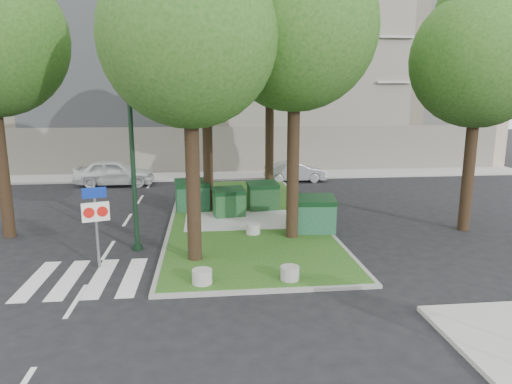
{
  "coord_description": "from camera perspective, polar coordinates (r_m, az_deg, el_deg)",
  "views": [
    {
      "loc": [
        -1.08,
        -11.4,
        5.14
      ],
      "look_at": [
        0.58,
        3.66,
        2.0
      ],
      "focal_mm": 32.0,
      "sensor_mm": 36.0,
      "label": 1
    }
  ],
  "objects": [
    {
      "name": "median_island",
      "position": [
        20.12,
        -1.58,
        -2.92
      ],
      "size": [
        6.0,
        16.0,
        0.12
      ],
      "primitive_type": "cube",
      "color": "#1C4413",
      "rests_on": "ground"
    },
    {
      "name": "dumpster_a",
      "position": [
        20.89,
        -7.96,
        -0.4
      ],
      "size": [
        1.65,
        1.26,
        1.41
      ],
      "rotation": [
        0.0,
        0.0,
        0.14
      ],
      "color": "#103C20",
      "rests_on": "median_island"
    },
    {
      "name": "car_silver",
      "position": [
        28.51,
        4.9,
        2.55
      ],
      "size": [
        3.8,
        1.36,
        1.25
      ],
      "primitive_type": "imported",
      "rotation": [
        0.0,
        0.0,
        1.58
      ],
      "color": "#9A9CA1",
      "rests_on": "ground"
    },
    {
      "name": "tree_median_near_left",
      "position": [
        14.13,
        -8.06,
        20.46
      ],
      "size": [
        5.2,
        5.2,
        10.53
      ],
      "color": "black",
      "rests_on": "ground"
    },
    {
      "name": "ground",
      "position": [
        12.55,
        -0.81,
        -12.47
      ],
      "size": [
        120.0,
        120.0,
        0.0
      ],
      "primitive_type": "plane",
      "color": "black",
      "rests_on": "ground"
    },
    {
      "name": "litter_bin",
      "position": [
        21.76,
        2.15,
        -0.76
      ],
      "size": [
        0.37,
        0.37,
        0.65
      ],
      "primitive_type": "cylinder",
      "color": "yellow",
      "rests_on": "median_island"
    },
    {
      "name": "street_lamp",
      "position": [
        15.57,
        -15.32,
        6.8
      ],
      "size": [
        0.5,
        0.5,
        6.23
      ],
      "color": "black",
      "rests_on": "ground"
    },
    {
      "name": "apartment_building",
      "position": [
        37.52,
        -4.82,
        16.04
      ],
      "size": [
        41.0,
        12.0,
        16.0
      ],
      "primitive_type": "cube",
      "color": "tan",
      "rests_on": "ground"
    },
    {
      "name": "zebra_crossing",
      "position": [
        14.14,
        -16.98,
        -10.12
      ],
      "size": [
        5.0,
        3.0,
        0.01
      ],
      "primitive_type": "cube",
      "color": "silver",
      "rests_on": "ground"
    },
    {
      "name": "bollard_left",
      "position": [
        12.84,
        -6.75,
        -10.44
      ],
      "size": [
        0.55,
        0.55,
        0.39
      ],
      "primitive_type": "cylinder",
      "color": "#9D9C98",
      "rests_on": "median_island"
    },
    {
      "name": "bollard_mid",
      "position": [
        17.18,
        -0.36,
        -4.61
      ],
      "size": [
        0.54,
        0.54,
        0.39
      ],
      "primitive_type": "cylinder",
      "color": "#9D9C98",
      "rests_on": "median_island"
    },
    {
      "name": "car_white",
      "position": [
        28.36,
        -17.25,
        2.35
      ],
      "size": [
        4.63,
        1.93,
        1.57
      ],
      "primitive_type": "imported",
      "rotation": [
        0.0,
        0.0,
        1.55
      ],
      "color": "white",
      "rests_on": "ground"
    },
    {
      "name": "dumpster_c",
      "position": [
        20.84,
        0.85,
        -0.49
      ],
      "size": [
        1.48,
        1.11,
        1.29
      ],
      "rotation": [
        0.0,
        0.0,
        0.11
      ],
      "color": "#103614",
      "rests_on": "median_island"
    },
    {
      "name": "dumpster_d",
      "position": [
        17.52,
        7.4,
        -2.77
      ],
      "size": [
        1.58,
        1.16,
        1.39
      ],
      "rotation": [
        0.0,
        0.0,
        -0.08
      ],
      "color": "#16482C",
      "rests_on": "median_island"
    },
    {
      "name": "tree_street_right",
      "position": [
        19.44,
        26.39,
        15.98
      ],
      "size": [
        5.0,
        5.0,
        10.06
      ],
      "color": "black",
      "rests_on": "ground"
    },
    {
      "name": "building_sidewalk",
      "position": [
        30.35,
        -4.17,
        2.04
      ],
      "size": [
        42.0,
        3.0,
        0.12
      ],
      "primitive_type": "cube",
      "color": "#999993",
      "rests_on": "ground"
    },
    {
      "name": "tree_median_mid",
      "position": [
        20.54,
        -6.05,
        16.78
      ],
      "size": [
        4.8,
        4.8,
        9.99
      ],
      "color": "black",
      "rests_on": "ground"
    },
    {
      "name": "tree_median_near_right",
      "position": [
        16.52,
        5.24,
        21.58
      ],
      "size": [
        5.6,
        5.6,
        11.46
      ],
      "color": "black",
      "rests_on": "ground"
    },
    {
      "name": "traffic_sign_pole",
      "position": [
        14.6,
        -19.41,
        -2.52
      ],
      "size": [
        0.78,
        0.28,
        2.68
      ],
      "rotation": [
        0.0,
        0.0,
        0.31
      ],
      "color": "slate",
      "rests_on": "ground"
    },
    {
      "name": "dumpster_b",
      "position": [
        19.73,
        -3.4,
        -1.27
      ],
      "size": [
        1.46,
        1.13,
        1.24
      ],
      "rotation": [
        0.0,
        0.0,
        0.15
      ],
      "color": "#124019",
      "rests_on": "median_island"
    },
    {
      "name": "bollard_right",
      "position": [
        13.04,
        4.25,
        -10.06
      ],
      "size": [
        0.53,
        0.53,
        0.38
      ],
      "primitive_type": "cylinder",
      "color": "gray",
      "rests_on": "median_island"
    },
    {
      "name": "median_kerb",
      "position": [
        20.12,
        -1.58,
        -2.95
      ],
      "size": [
        6.3,
        16.3,
        0.1
      ],
      "primitive_type": "cube",
      "color": "gray",
      "rests_on": "ground"
    },
    {
      "name": "tree_median_far",
      "position": [
        23.91,
        1.97,
        19.35
      ],
      "size": [
        5.8,
        5.8,
        11.93
      ],
      "color": "black",
      "rests_on": "ground"
    }
  ]
}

